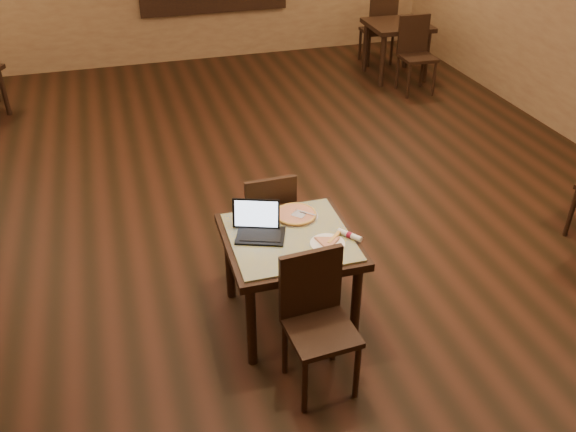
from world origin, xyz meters
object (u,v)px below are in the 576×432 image
object	(u,v)px
pizza_pan	(296,216)
laptop	(258,226)
other_table_a	(397,32)
other_table_a_chair_far	(380,27)
chair_main_far	(268,218)
tiled_table	(290,248)
other_table_a_chair_near	(415,50)
chair_main_near	(316,314)

from	to	relation	value
pizza_pan	laptop	bearing A→B (deg)	-156.99
other_table_a	other_table_a_chair_far	bearing A→B (deg)	92.19
pizza_pan	other_table_a_chair_far	xyz separation A→B (m)	(2.98, 5.15, -0.18)
laptop	other_table_a	bearing A→B (deg)	75.60
chair_main_far	other_table_a_chair_far	size ratio (longest dim) A/B	0.91
chair_main_far	tiled_table	bearing A→B (deg)	88.73
other_table_a	tiled_table	bearing A→B (deg)	-121.08
laptop	pizza_pan	xyz separation A→B (m)	(0.32, 0.14, -0.06)
laptop	other_table_a_chair_near	bearing A→B (deg)	71.74
laptop	pizza_pan	distance (m)	0.35
chair_main_far	other_table_a_chair_far	bearing A→B (deg)	-124.10
chair_main_near	pizza_pan	distance (m)	0.89
laptop	other_table_a_chair_far	distance (m)	6.24
pizza_pan	chair_main_near	bearing A→B (deg)	-98.37
chair_main_far	other_table_a	distance (m)	5.20
other_table_a_chair_near	other_table_a_chair_far	size ratio (longest dim) A/B	1.00
tiled_table	pizza_pan	distance (m)	0.29
chair_main_near	pizza_pan	xyz separation A→B (m)	(0.13, 0.85, 0.21)
other_table_a	other_table_a_chair_far	distance (m)	0.61
chair_main_near	other_table_a_chair_near	world-z (taller)	other_table_a_chair_near
pizza_pan	other_table_a_chair_far	bearing A→B (deg)	59.94
other_table_a	other_table_a_chair_far	xyz separation A→B (m)	(-0.00, 0.61, -0.08)
chair_main_near	laptop	distance (m)	0.79
pizza_pan	other_table_a_chair_near	world-z (taller)	other_table_a_chair_near
laptop	other_table_a	size ratio (longest dim) A/B	0.45
tiled_table	laptop	world-z (taller)	laptop
pizza_pan	other_table_a	xyz separation A→B (m)	(2.99, 4.55, -0.10)
tiled_table	chair_main_near	size ratio (longest dim) A/B	0.95
chair_main_near	pizza_pan	world-z (taller)	chair_main_near
chair_main_near	chair_main_far	xyz separation A→B (m)	(0.01, 1.23, -0.02)
tiled_table	other_table_a_chair_far	xyz separation A→B (m)	(3.10, 5.39, -0.07)
chair_main_near	pizza_pan	bearing A→B (deg)	77.88
other_table_a_chair_far	chair_main_far	bearing A→B (deg)	58.92
tiled_table	other_table_a	size ratio (longest dim) A/B	1.05
chair_main_near	other_table_a_chair_far	world-z (taller)	other_table_a_chair_far
other_table_a_chair_near	other_table_a	bearing A→B (deg)	92.19
other_table_a_chair_near	chair_main_near	bearing A→B (deg)	-121.12
chair_main_near	other_table_a	xyz separation A→B (m)	(3.11, 5.40, 0.12)
pizza_pan	other_table_a_chair_near	xyz separation A→B (m)	(2.99, 3.94, -0.18)
other_table_a	chair_main_far	bearing A→B (deg)	-124.77
tiled_table	other_table_a_chair_far	bearing A→B (deg)	60.88
tiled_table	other_table_a	xyz separation A→B (m)	(3.11, 4.79, 0.01)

